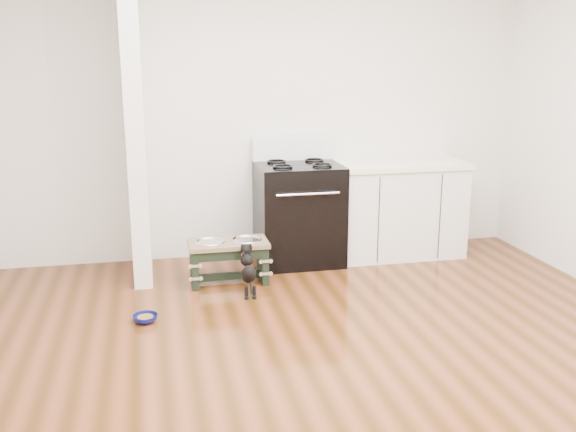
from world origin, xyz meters
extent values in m
plane|color=#40230B|center=(0.00, 0.00, 0.00)|extent=(5.00, 5.00, 0.00)
plane|color=silver|center=(0.00, 2.50, 1.35)|extent=(5.00, 0.00, 5.00)
cube|color=silver|center=(-1.18, 2.10, 1.35)|extent=(0.15, 0.80, 2.70)
cube|color=black|center=(0.25, 2.15, 0.46)|extent=(0.76, 0.65, 0.92)
cube|color=black|center=(0.25, 1.84, 0.40)|extent=(0.58, 0.02, 0.50)
cylinder|color=silver|center=(0.25, 1.80, 0.72)|extent=(0.56, 0.02, 0.02)
cube|color=white|center=(0.25, 2.43, 1.03)|extent=(0.76, 0.08, 0.22)
torus|color=black|center=(0.07, 2.01, 0.93)|extent=(0.18, 0.18, 0.02)
torus|color=black|center=(0.43, 2.01, 0.93)|extent=(0.18, 0.18, 0.02)
torus|color=black|center=(0.07, 2.29, 0.93)|extent=(0.18, 0.18, 0.02)
torus|color=black|center=(0.43, 2.29, 0.93)|extent=(0.18, 0.18, 0.02)
cube|color=silver|center=(1.23, 2.18, 0.43)|extent=(1.20, 0.60, 0.86)
cube|color=silver|center=(1.23, 2.18, 0.89)|extent=(1.24, 0.64, 0.05)
cube|color=black|center=(1.23, 1.92, 0.05)|extent=(1.20, 0.06, 0.10)
cube|color=black|center=(-0.75, 1.72, 0.16)|extent=(0.05, 0.32, 0.33)
cube|color=black|center=(-0.17, 1.72, 0.16)|extent=(0.05, 0.32, 0.33)
cube|color=black|center=(-0.46, 1.57, 0.29)|extent=(0.53, 0.03, 0.08)
cube|color=black|center=(-0.46, 1.72, 0.05)|extent=(0.53, 0.05, 0.05)
cube|color=brown|center=(-0.46, 1.72, 0.35)|extent=(0.67, 0.36, 0.04)
cylinder|color=silver|center=(-0.62, 1.72, 0.35)|extent=(0.23, 0.23, 0.04)
cylinder|color=silver|center=(-0.31, 1.72, 0.35)|extent=(0.23, 0.23, 0.04)
torus|color=silver|center=(-0.62, 1.72, 0.37)|extent=(0.26, 0.26, 0.02)
torus|color=silver|center=(-0.31, 1.72, 0.37)|extent=(0.26, 0.26, 0.02)
cylinder|color=black|center=(-0.38, 1.31, 0.05)|extent=(0.03, 0.03, 0.10)
cylinder|color=black|center=(-0.31, 1.31, 0.05)|extent=(0.03, 0.03, 0.10)
sphere|color=black|center=(-0.38, 1.30, 0.01)|extent=(0.04, 0.04, 0.04)
sphere|color=black|center=(-0.31, 1.30, 0.01)|extent=(0.04, 0.04, 0.04)
ellipsoid|color=black|center=(-0.34, 1.37, 0.18)|extent=(0.12, 0.27, 0.24)
sphere|color=black|center=(-0.34, 1.46, 0.28)|extent=(0.11, 0.11, 0.11)
sphere|color=black|center=(-0.34, 1.49, 0.35)|extent=(0.09, 0.09, 0.09)
sphere|color=black|center=(-0.38, 1.55, 0.35)|extent=(0.03, 0.03, 0.03)
sphere|color=black|center=(-0.31, 1.55, 0.35)|extent=(0.03, 0.03, 0.03)
cylinder|color=black|center=(-0.34, 1.27, 0.10)|extent=(0.02, 0.08, 0.09)
torus|color=#E3425C|center=(-0.34, 1.48, 0.31)|extent=(0.09, 0.06, 0.08)
imported|color=#0C125A|center=(-1.16, 1.01, 0.03)|extent=(0.21, 0.21, 0.06)
cylinder|color=brown|center=(-1.16, 1.01, 0.03)|extent=(0.11, 0.11, 0.02)
camera|label=1|loc=(-1.07, -3.44, 1.90)|focal=40.00mm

